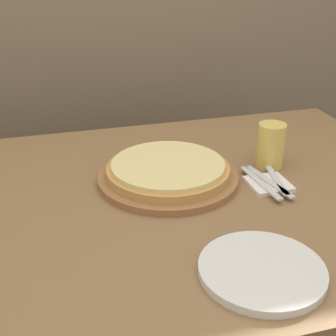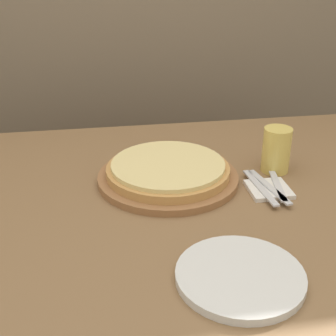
{
  "view_description": "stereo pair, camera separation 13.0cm",
  "coord_description": "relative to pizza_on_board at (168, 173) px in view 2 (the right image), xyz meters",
  "views": [
    {
      "loc": [
        -0.28,
        -1.05,
        1.35
      ],
      "look_at": [
        0.03,
        0.08,
        0.78
      ],
      "focal_mm": 50.0,
      "sensor_mm": 36.0,
      "label": 1
    },
    {
      "loc": [
        -0.15,
        -1.08,
        1.35
      ],
      "look_at": [
        0.03,
        0.08,
        0.78
      ],
      "focal_mm": 50.0,
      "sensor_mm": 36.0,
      "label": 2
    }
  ],
  "objects": [
    {
      "name": "dining_table",
      "position": [
        -0.03,
        -0.08,
        -0.39
      ],
      "size": [
        1.58,
        1.07,
        0.74
      ],
      "color": "olive",
      "rests_on": "ground_plane"
    },
    {
      "name": "pizza_on_board",
      "position": [
        0.0,
        0.0,
        0.0
      ],
      "size": [
        0.4,
        0.4,
        0.06
      ],
      "color": "#99663D",
      "rests_on": "dining_table"
    },
    {
      "name": "fork",
      "position": [
        0.23,
        -0.11,
        -0.01
      ],
      "size": [
        0.03,
        0.21,
        0.0
      ],
      "color": "silver",
      "rests_on": "napkin_stack"
    },
    {
      "name": "dinner_plate",
      "position": [
        0.07,
        -0.45,
        -0.02
      ],
      "size": [
        0.26,
        0.26,
        0.02
      ],
      "color": "silver",
      "rests_on": "dining_table"
    },
    {
      "name": "napkin_stack",
      "position": [
        0.26,
        -0.11,
        -0.02
      ],
      "size": [
        0.11,
        0.11,
        0.01
      ],
      "color": "white",
      "rests_on": "dining_table"
    },
    {
      "name": "spoon",
      "position": [
        0.28,
        -0.11,
        -0.01
      ],
      "size": [
        0.05,
        0.17,
        0.0
      ],
      "color": "silver",
      "rests_on": "napkin_stack"
    },
    {
      "name": "beer_glass",
      "position": [
        0.32,
        0.02,
        0.05
      ],
      "size": [
        0.08,
        0.08,
        0.13
      ],
      "color": "#E5C65B",
      "rests_on": "dining_table"
    },
    {
      "name": "dinner_knife",
      "position": [
        0.26,
        -0.11,
        -0.01
      ],
      "size": [
        0.05,
        0.2,
        0.0
      ],
      "color": "silver",
      "rests_on": "napkin_stack"
    }
  ]
}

